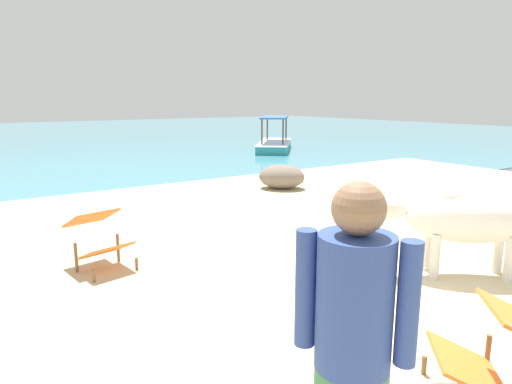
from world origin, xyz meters
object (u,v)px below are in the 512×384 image
object	(u,v)px
cow	(466,219)
deck_chair_far	(496,348)
boat_teal	(275,143)
deck_chair_near	(99,236)
person_standing	(353,338)

from	to	relation	value
cow	deck_chair_far	xyz separation A→B (m)	(-1.85, -1.38, -0.27)
deck_chair_far	boat_teal	xyz separation A→B (m)	(7.73, 13.01, -0.13)
cow	deck_chair_near	distance (m)	4.12
person_standing	boat_teal	size ratio (longest dim) A/B	0.46
deck_chair_near	person_standing	size ratio (longest dim) A/B	0.53
deck_chair_near	person_standing	world-z (taller)	person_standing
deck_chair_far	cow	bearing A→B (deg)	-100.18
deck_chair_near	boat_teal	xyz separation A→B (m)	(9.16, 9.14, -0.13)
deck_chair_far	deck_chair_near	bearing A→B (deg)	-26.69
deck_chair_near	deck_chair_far	world-z (taller)	same
person_standing	boat_teal	bearing A→B (deg)	-159.56
boat_teal	cow	bearing A→B (deg)	-166.52
deck_chair_near	person_standing	distance (m)	4.02
cow	person_standing	size ratio (longest dim) A/B	0.97
person_standing	cow	bearing A→B (deg)	169.89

